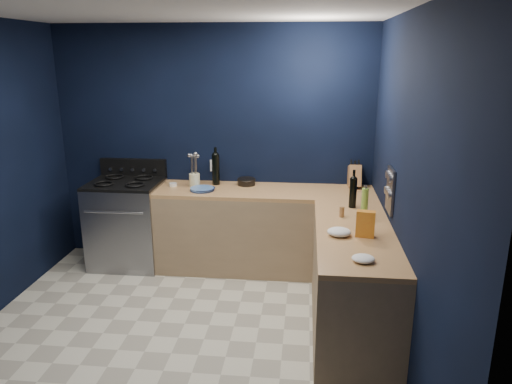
# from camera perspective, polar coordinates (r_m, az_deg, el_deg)

# --- Properties ---
(floor) EXTENTS (3.50, 3.50, 0.02)m
(floor) POSITION_cam_1_polar(r_m,az_deg,el_deg) (4.25, -9.21, -16.83)
(floor) COLOR beige
(floor) RESTS_ON ground
(ceiling) EXTENTS (3.50, 3.50, 0.02)m
(ceiling) POSITION_cam_1_polar(r_m,az_deg,el_deg) (3.59, -11.20, 20.98)
(ceiling) COLOR silver
(ceiling) RESTS_ON ground
(wall_back) EXTENTS (3.50, 0.02, 2.60)m
(wall_back) POSITION_cam_1_polar(r_m,az_deg,el_deg) (5.38, -5.01, 5.49)
(wall_back) COLOR black
(wall_back) RESTS_ON ground
(wall_right) EXTENTS (0.02, 3.50, 2.60)m
(wall_right) POSITION_cam_1_polar(r_m,az_deg,el_deg) (3.65, 17.54, -0.37)
(wall_right) COLOR black
(wall_right) RESTS_ON ground
(wall_front) EXTENTS (3.50, 0.02, 2.60)m
(wall_front) POSITION_cam_1_polar(r_m,az_deg,el_deg) (2.19, -22.93, -12.12)
(wall_front) COLOR black
(wall_front) RESTS_ON ground
(cab_back) EXTENTS (2.30, 0.63, 0.86)m
(cab_back) POSITION_cam_1_polar(r_m,az_deg,el_deg) (5.22, 1.05, -4.70)
(cab_back) COLOR #957756
(cab_back) RESTS_ON floor
(top_back) EXTENTS (2.30, 0.63, 0.04)m
(top_back) POSITION_cam_1_polar(r_m,az_deg,el_deg) (5.08, 1.07, 0.04)
(top_back) COLOR brown
(top_back) RESTS_ON cab_back
(cab_right) EXTENTS (0.63, 1.67, 0.86)m
(cab_right) POSITION_cam_1_polar(r_m,az_deg,el_deg) (4.18, 11.32, -10.64)
(cab_right) COLOR #957756
(cab_right) RESTS_ON floor
(top_right) EXTENTS (0.63, 1.67, 0.04)m
(top_right) POSITION_cam_1_polar(r_m,az_deg,el_deg) (4.00, 11.68, -4.86)
(top_right) COLOR brown
(top_right) RESTS_ON cab_right
(gas_range) EXTENTS (0.76, 0.66, 0.92)m
(gas_range) POSITION_cam_1_polar(r_m,az_deg,el_deg) (5.54, -14.98, -3.72)
(gas_range) COLOR gray
(gas_range) RESTS_ON floor
(oven_door) EXTENTS (0.59, 0.02, 0.42)m
(oven_door) POSITION_cam_1_polar(r_m,az_deg,el_deg) (5.27, -16.17, -4.97)
(oven_door) COLOR black
(oven_door) RESTS_ON gas_range
(cooktop) EXTENTS (0.76, 0.66, 0.03)m
(cooktop) POSITION_cam_1_polar(r_m,az_deg,el_deg) (5.40, -15.35, 1.03)
(cooktop) COLOR black
(cooktop) RESTS_ON gas_range
(backguard) EXTENTS (0.76, 0.06, 0.20)m
(backguard) POSITION_cam_1_polar(r_m,az_deg,el_deg) (5.64, -14.35, 2.85)
(backguard) COLOR black
(backguard) RESTS_ON gas_range
(spice_panel) EXTENTS (0.02, 0.28, 0.38)m
(spice_panel) POSITION_cam_1_polar(r_m,az_deg,el_deg) (4.19, 15.65, 0.19)
(spice_panel) COLOR gray
(spice_panel) RESTS_ON wall_right
(wall_outlet) EXTENTS (0.09, 0.02, 0.13)m
(wall_outlet) POSITION_cam_1_polar(r_m,az_deg,el_deg) (5.40, -5.00, 3.15)
(wall_outlet) COLOR white
(wall_outlet) RESTS_ON wall_back
(plate_stack) EXTENTS (0.32, 0.32, 0.03)m
(plate_stack) POSITION_cam_1_polar(r_m,az_deg,el_deg) (5.08, -6.42, 0.34)
(plate_stack) COLOR #3A559E
(plate_stack) RESTS_ON top_back
(ramekin) EXTENTS (0.09, 0.09, 0.03)m
(ramekin) POSITION_cam_1_polar(r_m,az_deg,el_deg) (5.29, -9.82, 0.87)
(ramekin) COLOR white
(ramekin) RESTS_ON top_back
(utensil_crock) EXTENTS (0.12, 0.12, 0.14)m
(utensil_crock) POSITION_cam_1_polar(r_m,az_deg,el_deg) (5.23, -7.31, 1.41)
(utensil_crock) COLOR #EEE5BF
(utensil_crock) RESTS_ON top_back
(wine_bottle_back) EXTENTS (0.08, 0.08, 0.33)m
(wine_bottle_back) POSITION_cam_1_polar(r_m,az_deg,el_deg) (5.27, -4.79, 2.67)
(wine_bottle_back) COLOR black
(wine_bottle_back) RESTS_ON top_back
(lemon_basket) EXTENTS (0.25, 0.25, 0.07)m
(lemon_basket) POSITION_cam_1_polar(r_m,az_deg,el_deg) (5.26, -1.15, 1.23)
(lemon_basket) COLOR black
(lemon_basket) RESTS_ON top_back
(knife_block) EXTENTS (0.13, 0.28, 0.29)m
(knife_block) POSITION_cam_1_polar(r_m,az_deg,el_deg) (5.27, 11.59, 1.83)
(knife_block) COLOR #8D5E35
(knife_block) RESTS_ON top_back
(wine_bottle_right) EXTENTS (0.09, 0.09, 0.28)m
(wine_bottle_right) POSITION_cam_1_polar(r_m,az_deg,el_deg) (4.55, 11.44, -0.11)
(wine_bottle_right) COLOR black
(wine_bottle_right) RESTS_ON top_right
(oil_bottle) EXTENTS (0.07, 0.07, 0.26)m
(oil_bottle) POSITION_cam_1_polar(r_m,az_deg,el_deg) (4.33, 12.78, -1.22)
(oil_bottle) COLOR #84B03B
(oil_bottle) RESTS_ON top_right
(spice_jar_near) EXTENTS (0.05, 0.05, 0.09)m
(spice_jar_near) POSITION_cam_1_polar(r_m,az_deg,el_deg) (4.30, 10.15, -2.32)
(spice_jar_near) COLOR olive
(spice_jar_near) RESTS_ON top_right
(spice_jar_far) EXTENTS (0.05, 0.05, 0.08)m
(spice_jar_far) POSITION_cam_1_polar(r_m,az_deg,el_deg) (4.18, 12.94, -3.10)
(spice_jar_far) COLOR olive
(spice_jar_far) RESTS_ON top_right
(crouton_bag) EXTENTS (0.15, 0.09, 0.21)m
(crouton_bag) POSITION_cam_1_polar(r_m,az_deg,el_deg) (3.86, 12.87, -3.72)
(crouton_bag) COLOR red
(crouton_bag) RESTS_ON top_right
(towel_front) EXTENTS (0.21, 0.18, 0.07)m
(towel_front) POSITION_cam_1_polar(r_m,az_deg,el_deg) (3.86, 9.85, -4.69)
(towel_front) COLOR white
(towel_front) RESTS_ON top_right
(towel_end) EXTENTS (0.16, 0.14, 0.05)m
(towel_end) POSITION_cam_1_polar(r_m,az_deg,el_deg) (3.43, 12.62, -7.72)
(towel_end) COLOR white
(towel_end) RESTS_ON top_right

